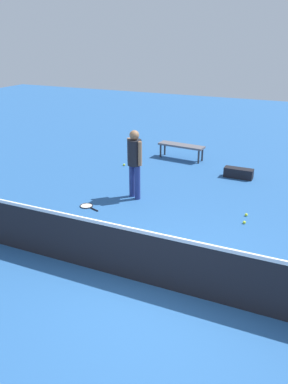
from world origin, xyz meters
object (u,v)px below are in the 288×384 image
object	(u,v)px
tennis_ball_midcourt	(189,267)
courtside_bench	(181,147)
tennis_ball_stray_left	(244,222)
equipment_bag	(240,173)
player_near_side	(135,159)
tennis_ball_near_player	(246,215)
tennis_ball_baseline	(124,165)
tennis_racket_near_player	(87,206)

from	to	relation	value
tennis_ball_midcourt	courtside_bench	world-z (taller)	courtside_bench
tennis_ball_stray_left	courtside_bench	bearing A→B (deg)	-53.65
tennis_ball_stray_left	equipment_bag	xyz separation A→B (m)	(0.71, -2.83, 0.11)
player_near_side	tennis_ball_midcourt	world-z (taller)	player_near_side
tennis_ball_stray_left	courtside_bench	world-z (taller)	courtside_bench
tennis_ball_near_player	tennis_ball_baseline	distance (m)	4.60
player_near_side	tennis_ball_stray_left	xyz separation A→B (m)	(-2.77, 0.32, -0.98)
tennis_ball_near_player	courtside_bench	size ratio (longest dim) A/B	0.04
tennis_racket_near_player	tennis_ball_midcourt	world-z (taller)	tennis_ball_midcourt
tennis_ball_near_player	tennis_ball_stray_left	distance (m)	0.40
tennis_ball_baseline	courtside_bench	world-z (taller)	courtside_bench
player_near_side	equipment_bag	xyz separation A→B (m)	(-2.06, -2.50, -0.87)
tennis_racket_near_player	tennis_ball_midcourt	xyz separation A→B (m)	(-3.04, 1.49, 0.02)
player_near_side	courtside_bench	distance (m)	3.55
tennis_ball_stray_left	tennis_ball_midcourt	bearing A→B (deg)	76.41
tennis_ball_midcourt	equipment_bag	xyz separation A→B (m)	(0.19, -4.96, 0.11)
tennis_ball_midcourt	tennis_ball_stray_left	xyz separation A→B (m)	(-0.52, -2.14, 0.00)
courtside_bench	tennis_ball_baseline	bearing A→B (deg)	46.00
tennis_ball_baseline	courtside_bench	size ratio (longest dim) A/B	0.04
tennis_ball_baseline	equipment_bag	bearing A→B (deg)	-173.41
player_near_side	tennis_ball_midcourt	bearing A→B (deg)	132.50
player_near_side	tennis_ball_stray_left	world-z (taller)	player_near_side
tennis_ball_midcourt	tennis_ball_near_player	bearing A→B (deg)	-100.73
tennis_ball_midcourt	courtside_bench	size ratio (longest dim) A/B	0.04
tennis_ball_midcourt	tennis_ball_baseline	xyz separation A→B (m)	(3.65, -4.56, 0.00)
tennis_ball_midcourt	tennis_ball_stray_left	world-z (taller)	same
tennis_racket_near_player	tennis_ball_midcourt	bearing A→B (deg)	153.90
tennis_racket_near_player	tennis_ball_baseline	bearing A→B (deg)	-78.75
equipment_bag	tennis_racket_near_player	bearing A→B (deg)	50.71
tennis_ball_near_player	tennis_racket_near_player	bearing A→B (deg)	16.63
player_near_side	tennis_racket_near_player	xyz separation A→B (m)	(0.78, 0.97, -1.00)
tennis_ball_baseline	equipment_bag	xyz separation A→B (m)	(-3.46, -0.40, 0.11)
tennis_ball_baseline	tennis_ball_stray_left	xyz separation A→B (m)	(-4.17, 2.43, 0.00)
tennis_racket_near_player	tennis_ball_near_player	size ratio (longest dim) A/B	9.18
tennis_ball_midcourt	courtside_bench	bearing A→B (deg)	-68.92
tennis_racket_near_player	equipment_bag	world-z (taller)	equipment_bag
tennis_ball_midcourt	equipment_bag	world-z (taller)	equipment_bag
player_near_side	tennis_ball_baseline	world-z (taller)	player_near_side
tennis_racket_near_player	courtside_bench	xyz separation A→B (m)	(-0.74, -4.48, 0.40)
player_near_side	tennis_ball_midcourt	size ratio (longest dim) A/B	25.76
tennis_racket_near_player	tennis_ball_stray_left	xyz separation A→B (m)	(-3.55, -0.65, 0.02)
tennis_ball_near_player	equipment_bag	size ratio (longest dim) A/B	0.08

